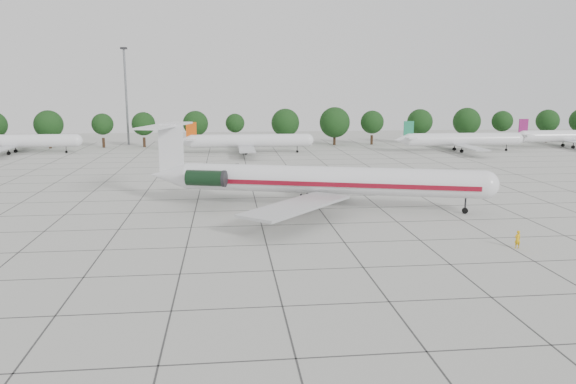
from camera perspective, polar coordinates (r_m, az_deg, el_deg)
name	(u,v)px	position (r m, az deg, el deg)	size (l,w,h in m)	color
ground	(262,226)	(64.54, -2.69, -3.42)	(260.00, 260.00, 0.00)	#B9B9B1
apron_joints	(255,199)	(79.14, -3.38, -0.75)	(170.00, 170.00, 0.02)	#383838
main_airliner	(310,179)	(73.07, 2.21, 1.30)	(44.92, 34.48, 10.72)	silver
ground_crew	(518,239)	(59.94, 22.29, -4.47)	(0.66, 0.43, 1.81)	#E7AA0D
bg_airliner_b	(15,141)	(145.48, -26.01, 4.65)	(28.24, 27.20, 7.40)	silver
bg_airliner_c	(249,141)	(131.92, -3.99, 5.19)	(28.24, 27.20, 7.40)	silver
bg_airliner_d	(462,140)	(141.35, 17.24, 5.11)	(28.24, 27.20, 7.40)	silver
bg_airliner_e	(572,136)	(160.97, 26.87, 5.07)	(28.24, 27.20, 7.40)	silver
tree_line	(196,123)	(147.97, -9.38, 6.88)	(249.86, 8.44, 10.22)	#332114
floodlight_mast	(126,91)	(156.64, -16.14, 9.86)	(1.60, 1.60, 25.45)	slate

